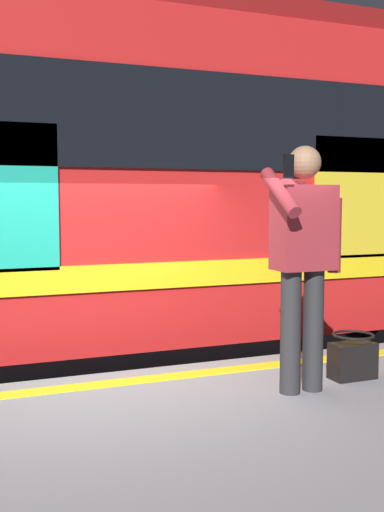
# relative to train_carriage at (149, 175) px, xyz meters

# --- Properties ---
(ground_plane) EXTENTS (25.87, 25.87, 0.00)m
(ground_plane) POSITION_rel_train_carriage_xyz_m (1.04, 2.25, -2.64)
(ground_plane) COLOR #4C4742
(safety_line) EXTENTS (16.90, 0.16, 0.01)m
(safety_line) POSITION_rel_train_carriage_xyz_m (1.04, 2.55, -1.59)
(safety_line) COLOR yellow
(safety_line) RESTS_ON platform
(track_rail_near) EXTENTS (22.42, 0.08, 0.16)m
(track_rail_near) POSITION_rel_train_carriage_xyz_m (1.04, 0.71, -2.56)
(track_rail_near) COLOR slate
(track_rail_near) RESTS_ON ground
(track_rail_far) EXTENTS (22.42, 0.08, 0.16)m
(track_rail_far) POSITION_rel_train_carriage_xyz_m (1.04, -0.72, -2.56)
(track_rail_far) COLOR slate
(track_rail_far) RESTS_ON ground
(train_carriage) EXTENTS (11.88, 2.87, 4.20)m
(train_carriage) POSITION_rel_train_carriage_xyz_m (0.00, 0.00, 0.00)
(train_carriage) COLOR red
(train_carriage) RESTS_ON ground
(passenger) EXTENTS (0.57, 0.55, 1.67)m
(passenger) POSITION_rel_train_carriage_xyz_m (-0.04, 3.20, -0.61)
(passenger) COLOR #262628
(passenger) RESTS_ON platform
(handbag) EXTENTS (0.34, 0.31, 0.34)m
(handbag) POSITION_rel_train_carriage_xyz_m (-0.56, 3.09, -1.44)
(handbag) COLOR black
(handbag) RESTS_ON platform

